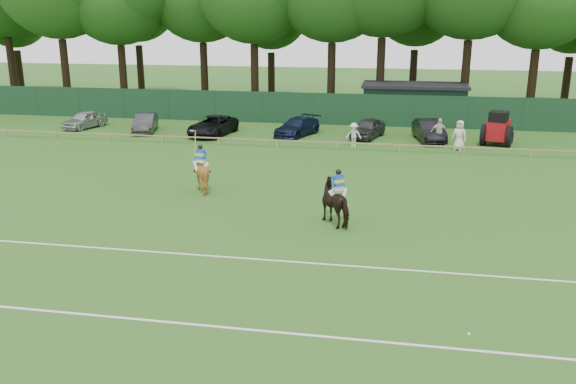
% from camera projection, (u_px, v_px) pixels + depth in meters
% --- Properties ---
extents(ground, '(160.00, 160.00, 0.00)m').
position_uv_depth(ground, '(261.00, 249.00, 22.91)').
color(ground, '#1E4C14').
rests_on(ground, ground).
extents(horse_dark, '(2.17, 2.32, 1.85)m').
position_uv_depth(horse_dark, '(338.00, 203.00, 25.42)').
color(horse_dark, black).
rests_on(horse_dark, ground).
extents(horse_chestnut, '(1.79, 1.93, 1.84)m').
position_uv_depth(horse_chestnut, '(201.00, 173.00, 30.18)').
color(horse_chestnut, brown).
rests_on(horse_chestnut, ground).
extents(sedan_silver, '(2.52, 4.14, 1.32)m').
position_uv_depth(sedan_silver, '(84.00, 120.00, 46.82)').
color(sedan_silver, '#AFB3B5').
rests_on(sedan_silver, ground).
extents(sedan_grey, '(2.45, 4.33, 1.35)m').
position_uv_depth(sedan_grey, '(145.00, 123.00, 45.43)').
color(sedan_grey, '#2B2B2D').
rests_on(sedan_grey, ground).
extents(suv_black, '(2.96, 5.24, 1.38)m').
position_uv_depth(suv_black, '(213.00, 126.00, 44.15)').
color(suv_black, black).
rests_on(suv_black, ground).
extents(sedan_navy, '(3.28, 4.80, 1.29)m').
position_uv_depth(sedan_navy, '(297.00, 127.00, 44.00)').
color(sedan_navy, '#101A34').
rests_on(sedan_navy, ground).
extents(hatch_grey, '(2.67, 4.26, 1.35)m').
position_uv_depth(hatch_grey, '(368.00, 128.00, 43.27)').
color(hatch_grey, '#323234').
rests_on(hatch_grey, ground).
extents(estate_black, '(2.36, 4.67, 1.47)m').
position_uv_depth(estate_black, '(429.00, 131.00, 42.09)').
color(estate_black, black).
rests_on(estate_black, ground).
extents(spectator_left, '(1.05, 0.64, 1.57)m').
position_uv_depth(spectator_left, '(354.00, 135.00, 40.40)').
color(spectator_left, silver).
rests_on(spectator_left, ground).
extents(spectator_mid, '(1.14, 0.58, 1.87)m').
position_uv_depth(spectator_mid, '(439.00, 132.00, 40.40)').
color(spectator_mid, beige).
rests_on(spectator_mid, ground).
extents(spectator_right, '(1.12, 0.95, 1.94)m').
position_uv_depth(spectator_right, '(459.00, 135.00, 39.19)').
color(spectator_right, silver).
rests_on(spectator_right, ground).
extents(rider_dark, '(0.81, 0.71, 1.41)m').
position_uv_depth(rider_dark, '(338.00, 184.00, 25.18)').
color(rider_dark, silver).
rests_on(rider_dark, ground).
extents(rider_chestnut, '(0.93, 0.68, 2.05)m').
position_uv_depth(rider_chestnut, '(200.00, 157.00, 29.94)').
color(rider_chestnut, silver).
rests_on(rider_chestnut, ground).
extents(polo_ball, '(0.09, 0.09, 0.09)m').
position_uv_depth(polo_ball, '(469.00, 334.00, 16.74)').
color(polo_ball, silver).
rests_on(polo_ball, ground).
extents(pitch_lines, '(60.00, 5.10, 0.01)m').
position_uv_depth(pitch_lines, '(236.00, 289.00, 19.60)').
color(pitch_lines, silver).
rests_on(pitch_lines, ground).
extents(pitch_rail, '(62.10, 0.10, 0.50)m').
position_uv_depth(pitch_rail, '(322.00, 142.00, 39.77)').
color(pitch_rail, '#997F5B').
rests_on(pitch_rail, ground).
extents(perimeter_fence, '(92.08, 0.08, 2.50)m').
position_uv_depth(perimeter_fence, '(337.00, 109.00, 48.03)').
color(perimeter_fence, '#14351E').
rests_on(perimeter_fence, ground).
extents(utility_shed, '(8.40, 4.40, 3.04)m').
position_uv_depth(utility_shed, '(414.00, 102.00, 49.74)').
color(utility_shed, '#14331E').
rests_on(utility_shed, ground).
extents(tree_row, '(96.00, 12.00, 21.00)m').
position_uv_depth(tree_row, '(367.00, 110.00, 55.59)').
color(tree_row, '#26561C').
rests_on(tree_row, ground).
extents(tractor, '(2.53, 3.13, 2.29)m').
position_uv_depth(tractor, '(498.00, 129.00, 40.77)').
color(tractor, maroon).
rests_on(tractor, ground).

